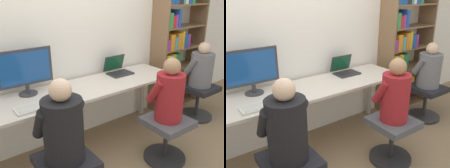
{
  "view_description": "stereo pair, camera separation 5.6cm",
  "coord_description": "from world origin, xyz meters",
  "views": [
    {
      "loc": [
        -1.32,
        -1.89,
        1.78
      ],
      "look_at": [
        0.21,
        0.14,
        0.81
      ],
      "focal_mm": 40.0,
      "sensor_mm": 36.0,
      "label": 1
    },
    {
      "loc": [
        -1.27,
        -1.93,
        1.78
      ],
      "look_at": [
        0.21,
        0.14,
        0.81
      ],
      "focal_mm": 40.0,
      "sensor_mm": 36.0,
      "label": 2
    }
  ],
  "objects": [
    {
      "name": "person_at_monitor",
      "position": [
        -0.61,
        -0.33,
        0.79
      ],
      "size": [
        0.39,
        0.35,
        0.69
      ],
      "color": "black",
      "rests_on": "office_chair_left"
    },
    {
      "name": "desktop_monitor",
      "position": [
        -0.59,
        0.49,
        1.03
      ],
      "size": [
        0.55,
        0.19,
        0.47
      ],
      "color": "#333338",
      "rests_on": "desk"
    },
    {
      "name": "laptop",
      "position": [
        0.56,
        0.47,
        0.82
      ],
      "size": [
        0.3,
        0.26,
        0.22
      ],
      "color": "#2D2D30",
      "rests_on": "desk"
    },
    {
      "name": "person_at_laptop",
      "position": [
        0.55,
        -0.38,
        0.78
      ],
      "size": [
        0.35,
        0.32,
        0.66
      ],
      "color": "maroon",
      "rests_on": "office_chair_right"
    },
    {
      "name": "office_chair_side",
      "position": [
        1.68,
        0.01,
        0.3
      ],
      "size": [
        0.46,
        0.46,
        0.5
      ],
      "color": "#262628",
      "rests_on": "ground_plane"
    },
    {
      "name": "computer_mouse_by_keyboard",
      "position": [
        -0.35,
        0.14,
        0.8
      ],
      "size": [
        0.07,
        0.11,
        0.04
      ],
      "color": "#99999E",
      "rests_on": "desk"
    },
    {
      "name": "wall_back",
      "position": [
        0.0,
        0.69,
        1.3
      ],
      "size": [
        10.0,
        0.05,
        2.6
      ],
      "color": "white",
      "rests_on": "ground_plane"
    },
    {
      "name": "ground_plane",
      "position": [
        0.0,
        0.0,
        0.0
      ],
      "size": [
        14.0,
        14.0,
        0.0
      ],
      "primitive_type": "plane",
      "color": "#846B4C"
    },
    {
      "name": "desk",
      "position": [
        0.0,
        0.31,
        0.7
      ],
      "size": [
        2.28,
        0.62,
        0.78
      ],
      "color": "beige",
      "rests_on": "ground_plane"
    },
    {
      "name": "person_near_shelf",
      "position": [
        1.68,
        0.01,
        0.76
      ],
      "size": [
        0.38,
        0.33,
        0.62
      ],
      "color": "slate",
      "rests_on": "office_chair_side"
    },
    {
      "name": "bookshelf",
      "position": [
        1.64,
        0.48,
        0.94
      ],
      "size": [
        0.89,
        0.31,
        1.9
      ],
      "color": "brown",
      "rests_on": "ground_plane"
    },
    {
      "name": "keyboard",
      "position": [
        -0.63,
        0.13,
        0.79
      ],
      "size": [
        0.42,
        0.16,
        0.03
      ],
      "color": "silver",
      "rests_on": "desk"
    },
    {
      "name": "office_chair_right",
      "position": [
        0.55,
        -0.38,
        0.3
      ],
      "size": [
        0.46,
        0.46,
        0.5
      ],
      "color": "#262628",
      "rests_on": "ground_plane"
    }
  ]
}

